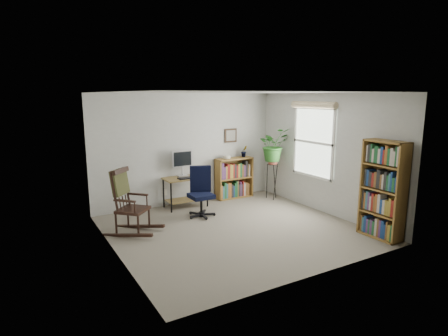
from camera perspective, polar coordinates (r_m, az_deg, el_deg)
floor at (r=6.76m, az=1.72°, el=-9.33°), size 4.20×4.00×0.00m
ceiling at (r=6.34m, az=1.85°, el=11.45°), size 4.20×4.00×0.00m
wall_back at (r=8.19m, az=-5.64°, el=2.89°), size 4.20×0.00×2.40m
wall_front at (r=4.90m, az=14.25°, el=-2.95°), size 4.20×0.00×2.40m
wall_left at (r=5.64m, az=-16.64°, el=-1.24°), size 0.00×4.00×2.40m
wall_right at (r=7.75m, az=15.10°, el=2.10°), size 0.00×4.00×2.40m
window at (r=7.91m, az=13.43°, el=3.81°), size 0.12×1.20×1.50m
desk at (r=8.02m, az=-5.89°, el=-3.69°), size 0.90×0.49×0.65m
monitor at (r=8.01m, az=-6.38°, el=0.72°), size 0.46×0.16×0.56m
keyboard at (r=7.83m, az=-5.57°, el=-1.50°), size 0.40×0.15×0.02m
office_chair at (r=7.32m, az=-3.50°, el=-3.65°), size 0.71×0.71×1.00m
rocking_chair at (r=6.61m, az=-13.78°, el=-4.89°), size 1.12×1.13×1.15m
low_bookshelf at (r=8.67m, az=1.54°, el=-1.51°), size 0.89×0.30×0.94m
tall_bookshelf at (r=6.71m, az=23.08°, el=-3.09°), size 0.31×0.72×1.64m
plant_stand at (r=8.64m, az=7.38°, el=-1.60°), size 0.28×0.28×0.95m
spider_plant at (r=8.46m, az=7.57°, el=5.94°), size 1.69×1.88×1.46m
potted_plant_small at (r=8.73m, az=3.09°, el=2.05°), size 0.13×0.24×0.11m
framed_picture at (r=8.64m, az=1.05°, el=4.97°), size 0.32×0.04×0.32m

